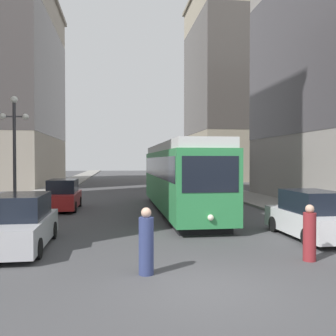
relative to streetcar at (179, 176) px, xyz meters
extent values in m
plane|color=#424244|center=(-1.47, -12.58, -2.10)|extent=(200.00, 200.00, 0.00)
cube|color=gray|center=(-9.70, 27.42, -2.03)|extent=(3.32, 120.00, 0.15)
cube|color=gray|center=(6.77, 27.42, -2.03)|extent=(3.32, 120.00, 0.15)
cube|color=black|center=(0.00, 0.01, -1.93)|extent=(2.22, 13.24, 0.35)
cube|color=#2D8447|center=(0.00, 0.01, -0.20)|extent=(2.61, 14.39, 3.10)
cube|color=black|center=(0.00, 0.01, 0.50)|extent=(2.64, 13.81, 1.08)
cube|color=silver|center=(0.00, 0.01, 1.57)|extent=(2.40, 14.10, 0.44)
cube|color=black|center=(0.00, -7.16, 0.34)|extent=(2.21, 0.08, 1.40)
sphere|color=#F2EACC|center=(0.00, -7.23, -1.30)|extent=(0.24, 0.24, 0.24)
cube|color=black|center=(3.76, 16.06, -1.93)|extent=(2.32, 11.63, 0.35)
cube|color=silver|center=(3.76, 16.06, -0.20)|extent=(2.72, 12.64, 3.10)
cube|color=black|center=(3.76, 16.06, 0.34)|extent=(2.74, 12.14, 1.30)
cube|color=black|center=(3.68, 9.78, 0.11)|extent=(2.30, 0.11, 1.71)
cylinder|color=black|center=(-7.60, 0.63, -1.78)|extent=(0.18, 0.64, 0.64)
cylinder|color=black|center=(-7.59, 3.45, -1.78)|extent=(0.18, 0.64, 0.64)
cylinder|color=black|center=(-5.89, 0.63, -1.78)|extent=(0.18, 0.64, 0.64)
cylinder|color=black|center=(-5.88, 3.44, -1.78)|extent=(0.18, 0.64, 0.64)
cube|color=maroon|center=(-6.74, 2.04, -1.50)|extent=(1.81, 4.54, 0.84)
cube|color=black|center=(-6.74, 2.15, -0.68)|extent=(1.59, 2.50, 0.80)
cylinder|color=black|center=(-7.62, -6.43, -1.78)|extent=(0.19, 0.64, 0.64)
cylinder|color=black|center=(-5.87, -9.39, -1.78)|extent=(0.19, 0.64, 0.64)
cylinder|color=black|center=(-5.91, -6.41, -1.78)|extent=(0.19, 0.64, 0.64)
cube|color=#B2B2B7|center=(-6.74, -7.91, -1.50)|extent=(1.87, 4.83, 0.84)
cube|color=black|center=(-6.74, -7.79, -0.68)|extent=(1.62, 2.66, 0.80)
cylinder|color=black|center=(4.64, -6.27, -1.78)|extent=(0.19, 0.64, 0.64)
cylinder|color=black|center=(2.93, -6.29, -1.78)|extent=(0.19, 0.64, 0.64)
cylinder|color=black|center=(2.97, -8.98, -1.78)|extent=(0.19, 0.64, 0.64)
cube|color=silver|center=(3.80, -7.62, -1.50)|extent=(1.85, 4.36, 0.84)
cube|color=black|center=(3.81, -7.73, -0.68)|extent=(1.61, 2.41, 0.80)
cylinder|color=navy|center=(-2.77, -11.32, -1.35)|extent=(0.39, 0.39, 1.49)
sphere|color=tan|center=(-2.77, -11.32, -0.49)|extent=(0.27, 0.27, 0.27)
cylinder|color=maroon|center=(2.11, -10.67, -1.39)|extent=(0.37, 0.37, 1.43)
sphere|color=tan|center=(2.11, -10.67, -0.56)|extent=(0.25, 0.25, 0.25)
cylinder|color=#333338|center=(-8.64, -1.24, 0.91)|extent=(0.16, 0.16, 5.72)
sphere|color=white|center=(-8.64, -1.24, 3.93)|extent=(0.36, 0.36, 0.36)
sphere|color=white|center=(-9.19, -1.24, 3.08)|extent=(0.31, 0.31, 0.31)
sphere|color=white|center=(-8.09, -1.24, 3.08)|extent=(0.31, 0.31, 0.31)
cube|color=#333338|center=(-8.64, -1.24, 3.08)|extent=(1.10, 0.06, 0.06)
cube|color=#A89E8E|center=(-17.20, 27.12, 9.64)|extent=(11.66, 21.68, 23.48)
cube|color=#544F4E|center=(-17.20, 27.12, 10.82)|extent=(11.70, 21.72, 14.09)
cube|color=gray|center=(15.88, 35.98, 12.20)|extent=(14.91, 17.26, 28.61)
cube|color=#494440|center=(15.88, 35.98, 13.63)|extent=(14.95, 17.30, 17.17)
camera|label=1|loc=(-3.52, -20.92, 0.87)|focal=39.78mm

